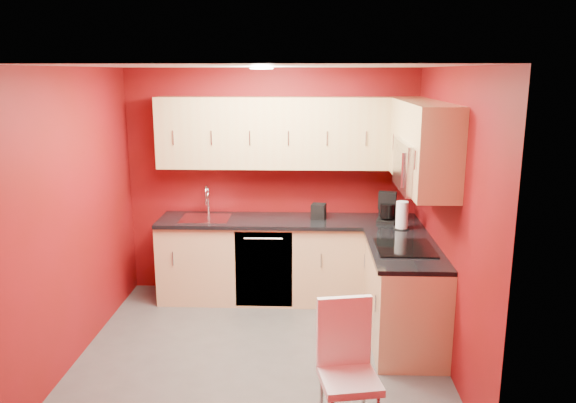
# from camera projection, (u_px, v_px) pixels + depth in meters

# --- Properties ---
(floor) EXTENTS (3.20, 3.20, 0.00)m
(floor) POSITION_uv_depth(u_px,v_px,m) (262.00, 349.00, 5.09)
(floor) COLOR #4C4A47
(floor) RESTS_ON ground
(ceiling) EXTENTS (3.20, 3.20, 0.00)m
(ceiling) POSITION_uv_depth(u_px,v_px,m) (258.00, 66.00, 4.52)
(ceiling) COLOR white
(ceiling) RESTS_ON wall_back
(wall_back) EXTENTS (3.20, 0.00, 3.20)m
(wall_back) POSITION_uv_depth(u_px,v_px,m) (272.00, 182.00, 6.26)
(wall_back) COLOR maroon
(wall_back) RESTS_ON floor
(wall_front) EXTENTS (3.20, 0.00, 3.20)m
(wall_front) POSITION_uv_depth(u_px,v_px,m) (238.00, 279.00, 3.34)
(wall_front) COLOR maroon
(wall_front) RESTS_ON floor
(wall_left) EXTENTS (0.00, 3.00, 3.00)m
(wall_left) POSITION_uv_depth(u_px,v_px,m) (76.00, 214.00, 4.86)
(wall_left) COLOR maroon
(wall_left) RESTS_ON floor
(wall_right) EXTENTS (0.00, 3.00, 3.00)m
(wall_right) POSITION_uv_depth(u_px,v_px,m) (449.00, 218.00, 4.74)
(wall_right) COLOR maroon
(wall_right) RESTS_ON floor
(base_cabinets_back) EXTENTS (2.80, 0.60, 0.87)m
(base_cabinets_back) POSITION_uv_depth(u_px,v_px,m) (289.00, 261.00, 6.15)
(base_cabinets_back) COLOR tan
(base_cabinets_back) RESTS_ON floor
(base_cabinets_right) EXTENTS (0.60, 1.30, 0.87)m
(base_cabinets_right) POSITION_uv_depth(u_px,v_px,m) (404.00, 296.00, 5.18)
(base_cabinets_right) COLOR tan
(base_cabinets_right) RESTS_ON floor
(countertop_back) EXTENTS (2.80, 0.63, 0.04)m
(countertop_back) POSITION_uv_depth(u_px,v_px,m) (289.00, 221.00, 6.03)
(countertop_back) COLOR black
(countertop_back) RESTS_ON base_cabinets_back
(countertop_right) EXTENTS (0.63, 1.27, 0.04)m
(countertop_right) POSITION_uv_depth(u_px,v_px,m) (405.00, 249.00, 5.07)
(countertop_right) COLOR black
(countertop_right) RESTS_ON base_cabinets_right
(upper_cabinets_back) EXTENTS (2.80, 0.35, 0.75)m
(upper_cabinets_back) POSITION_uv_depth(u_px,v_px,m) (289.00, 133.00, 5.96)
(upper_cabinets_back) COLOR tan
(upper_cabinets_back) RESTS_ON wall_back
(upper_cabinets_right) EXTENTS (0.35, 1.55, 0.75)m
(upper_cabinets_right) POSITION_uv_depth(u_px,v_px,m) (422.00, 137.00, 5.04)
(upper_cabinets_right) COLOR tan
(upper_cabinets_right) RESTS_ON wall_right
(microwave) EXTENTS (0.42, 0.76, 0.42)m
(microwave) POSITION_uv_depth(u_px,v_px,m) (422.00, 166.00, 4.85)
(microwave) COLOR silver
(microwave) RESTS_ON upper_cabinets_right
(cooktop) EXTENTS (0.50, 0.55, 0.01)m
(cooktop) POSITION_uv_depth(u_px,v_px,m) (405.00, 248.00, 5.03)
(cooktop) COLOR black
(cooktop) RESTS_ON countertop_right
(sink) EXTENTS (0.52, 0.42, 0.35)m
(sink) POSITION_uv_depth(u_px,v_px,m) (206.00, 215.00, 6.07)
(sink) COLOR silver
(sink) RESTS_ON countertop_back
(dishwasher_front) EXTENTS (0.60, 0.02, 0.82)m
(dishwasher_front) POSITION_uv_depth(u_px,v_px,m) (264.00, 269.00, 5.87)
(dishwasher_front) COLOR black
(dishwasher_front) RESTS_ON base_cabinets_back
(downlight) EXTENTS (0.20, 0.20, 0.01)m
(downlight) POSITION_uv_depth(u_px,v_px,m) (262.00, 68.00, 4.82)
(downlight) COLOR white
(downlight) RESTS_ON ceiling
(coffee_maker) EXTENTS (0.24, 0.28, 0.31)m
(coffee_maker) POSITION_uv_depth(u_px,v_px,m) (387.00, 208.00, 5.89)
(coffee_maker) COLOR black
(coffee_maker) RESTS_ON countertop_back
(napkin_holder) EXTENTS (0.17, 0.17, 0.16)m
(napkin_holder) POSITION_uv_depth(u_px,v_px,m) (319.00, 211.00, 6.04)
(napkin_holder) COLOR black
(napkin_holder) RESTS_ON countertop_back
(paper_towel) EXTENTS (0.20, 0.20, 0.28)m
(paper_towel) POSITION_uv_depth(u_px,v_px,m) (402.00, 215.00, 5.63)
(paper_towel) COLOR white
(paper_towel) RESTS_ON countertop_right
(dining_chair) EXTENTS (0.45, 0.46, 0.95)m
(dining_chair) POSITION_uv_depth(u_px,v_px,m) (349.00, 373.00, 3.78)
(dining_chair) COLOR white
(dining_chair) RESTS_ON floor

